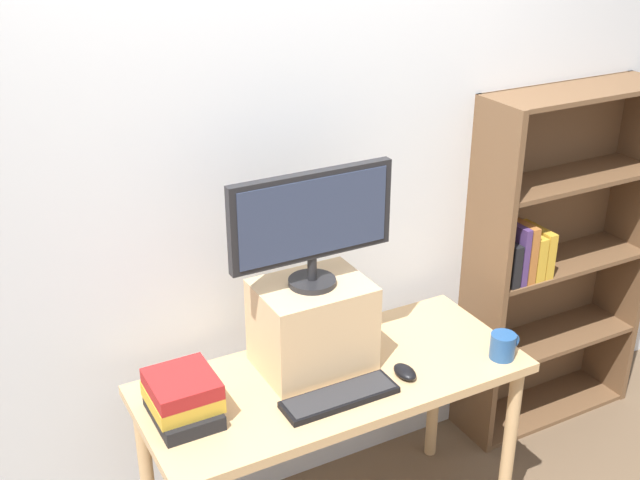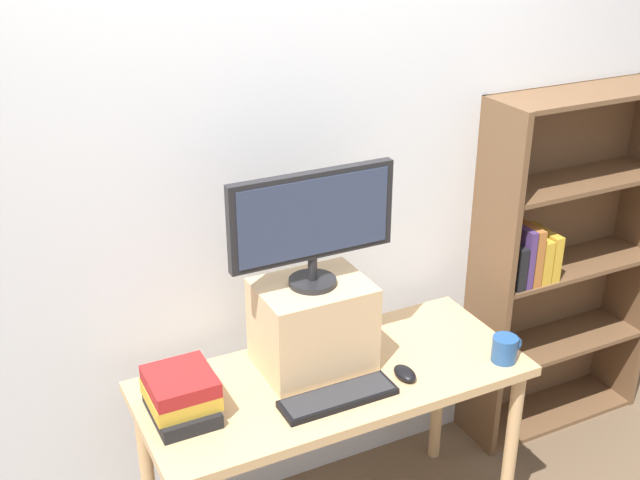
# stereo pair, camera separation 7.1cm
# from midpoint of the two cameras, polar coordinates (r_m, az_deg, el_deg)

# --- Properties ---
(back_wall) EXTENTS (7.00, 0.08, 2.60)m
(back_wall) POSITION_cam_midpoint_polar(r_m,az_deg,el_deg) (2.92, -2.17, 3.58)
(back_wall) COLOR silver
(back_wall) RESTS_ON ground_plane
(desk) EXTENTS (1.36, 0.58, 0.76)m
(desk) POSITION_cam_midpoint_polar(r_m,az_deg,el_deg) (2.88, 1.68, -11.12)
(desk) COLOR tan
(desk) RESTS_ON ground_plane
(bookshelf_unit) EXTENTS (0.86, 0.28, 1.56)m
(bookshelf_unit) POSITION_cam_midpoint_polar(r_m,az_deg,el_deg) (3.67, 17.02, -1.52)
(bookshelf_unit) COLOR brown
(bookshelf_unit) RESTS_ON ground_plane
(riser_box) EXTENTS (0.38, 0.29, 0.32)m
(riser_box) POSITION_cam_midpoint_polar(r_m,az_deg,el_deg) (2.80, 0.21, -6.06)
(riser_box) COLOR tan
(riser_box) RESTS_ON desk
(computer_monitor) EXTENTS (0.58, 0.16, 0.40)m
(computer_monitor) POSITION_cam_midpoint_polar(r_m,az_deg,el_deg) (2.62, 0.24, 1.35)
(computer_monitor) COLOR black
(computer_monitor) RESTS_ON riser_box
(keyboard) EXTENTS (0.40, 0.12, 0.02)m
(keyboard) POSITION_cam_midpoint_polar(r_m,az_deg,el_deg) (2.70, 2.07, -11.12)
(keyboard) COLOR black
(keyboard) RESTS_ON desk
(computer_mouse) EXTENTS (0.06, 0.10, 0.04)m
(computer_mouse) POSITION_cam_midpoint_polar(r_m,az_deg,el_deg) (2.82, 6.78, -9.40)
(computer_mouse) COLOR black
(computer_mouse) RESTS_ON desk
(book_stack) EXTENTS (0.21, 0.25, 0.15)m
(book_stack) POSITION_cam_midpoint_polar(r_m,az_deg,el_deg) (2.63, -9.08, -10.84)
(book_stack) COLOR black
(book_stack) RESTS_ON desk
(coffee_mug) EXTENTS (0.12, 0.09, 0.10)m
(coffee_mug) POSITION_cam_midpoint_polar(r_m,az_deg,el_deg) (2.96, 13.69, -7.53)
(coffee_mug) COLOR #234C84
(coffee_mug) RESTS_ON desk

